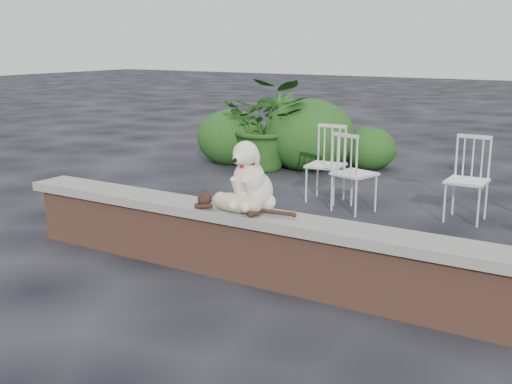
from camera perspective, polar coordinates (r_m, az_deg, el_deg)
The scene contains 11 objects.
ground at distance 5.10m, azimuth 5.82°, elevation -9.13°, with size 60.00×60.00×0.00m, color black.
brick_wall at distance 5.01m, azimuth 5.89°, elevation -6.49°, with size 6.00×0.30×0.50m, color brown.
capstone at distance 4.92m, azimuth 5.97°, elevation -3.31°, with size 6.20×0.40×0.08m, color slate.
dog at distance 5.22m, azimuth -0.21°, elevation 1.63°, with size 0.40×0.52×0.61m, color beige, non-canonical shape.
cat at distance 5.19m, azimuth -1.84°, elevation -0.87°, with size 1.06×0.25×0.18m, color tan, non-canonical shape.
chair_a at distance 7.88m, azimuth 6.30°, elevation 2.53°, with size 0.56×0.56×0.94m, color white, non-canonical shape.
chair_c at distance 7.43m, azimuth 8.86°, elevation 1.78°, with size 0.56×0.56×0.94m, color white, non-canonical shape.
chair_b at distance 7.32m, azimuth 18.49°, elevation 1.07°, with size 0.56×0.56×0.94m, color white, non-canonical shape.
potted_plant_a at distance 9.79m, azimuth 0.99°, elevation 6.16°, with size 1.28×1.11×1.42m, color #164814.
potted_plant_b at distance 10.40m, azimuth 2.00°, elevation 5.84°, with size 0.64×0.64×1.15m, color #164814.
shrubbery at distance 10.06m, azimuth 3.31°, elevation 4.89°, with size 3.10×1.68×1.15m.
Camera 1 is at (2.03, -4.25, 1.95)m, focal length 44.41 mm.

